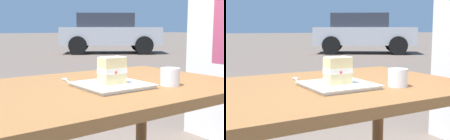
% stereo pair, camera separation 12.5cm
% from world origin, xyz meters
% --- Properties ---
extents(patio_table, '(1.45, 0.84, 0.73)m').
position_xyz_m(patio_table, '(0.00, 0.00, 0.63)').
color(patio_table, brown).
rests_on(patio_table, ground).
extents(dessert_plate, '(0.27, 0.27, 0.02)m').
position_xyz_m(dessert_plate, '(0.12, -0.07, 0.73)').
color(dessert_plate, white).
rests_on(dessert_plate, patio_table).
extents(cake_slice, '(0.11, 0.07, 0.11)m').
position_xyz_m(cake_slice, '(0.12, -0.08, 0.80)').
color(cake_slice, '#EAD18C').
rests_on(cake_slice, dessert_plate).
extents(dessert_fork, '(0.06, 0.17, 0.01)m').
position_xyz_m(dessert_fork, '(0.03, 0.15, 0.73)').
color(dessert_fork, silver).
rests_on(dessert_fork, patio_table).
extents(coffee_cup, '(0.08, 0.08, 0.08)m').
position_xyz_m(coffee_cup, '(0.35, -0.19, 0.77)').
color(coffee_cup, white).
rests_on(coffee_cup, patio_table).
extents(parked_car_near, '(4.23, 3.57, 1.60)m').
position_xyz_m(parked_car_near, '(6.51, 9.12, 0.84)').
color(parked_car_near, '#B7BABF').
rests_on(parked_car_near, ground).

